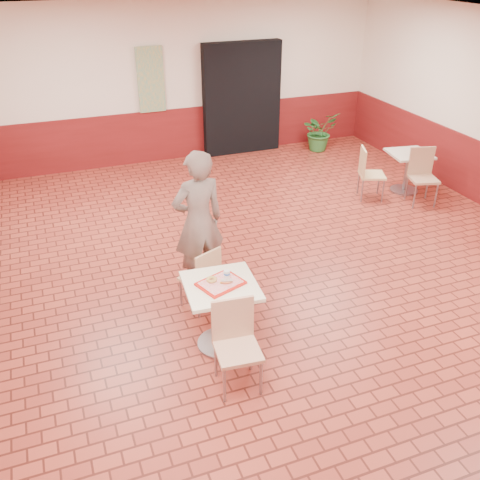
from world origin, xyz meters
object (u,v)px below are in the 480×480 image
object	(u,v)px
serving_tray	(221,283)
potted_plant	(319,131)
chair_main_front	(236,340)
paper_cup	(227,274)
customer	(198,222)
chair_second_left	(368,171)
long_john_donut	(226,281)
chair_main_back	(203,276)
chair_second_front	(422,173)
ring_donut	(212,279)
main_table	(221,305)
second_table	(408,165)

from	to	relation	value
serving_tray	potted_plant	world-z (taller)	potted_plant
chair_main_front	paper_cup	xyz separation A→B (m)	(0.14, 0.63, 0.34)
customer	chair_second_left	xyz separation A→B (m)	(3.43, 1.57, -0.40)
serving_tray	long_john_donut	size ratio (longest dim) A/B	3.16
paper_cup	chair_second_left	bearing A→B (deg)	37.93
customer	chair_second_left	world-z (taller)	customer
serving_tray	paper_cup	size ratio (longest dim) A/B	5.29
chair_main_back	chair_second_front	world-z (taller)	chair_second_front
ring_donut	chair_second_left	bearing A→B (deg)	36.73
serving_tray	paper_cup	xyz separation A→B (m)	(0.09, 0.07, 0.05)
customer	potted_plant	bearing A→B (deg)	-140.72
ring_donut	main_table	bearing A→B (deg)	-36.28
main_table	ring_donut	bearing A→B (deg)	143.72
paper_cup	chair_second_front	bearing A→B (deg)	28.21
chair_second_left	potted_plant	world-z (taller)	chair_second_left
potted_plant	chair_second_left	bearing A→B (deg)	-99.74
chair_main_back	chair_main_front	bearing A→B (deg)	62.99
ring_donut	potted_plant	distance (m)	6.61
main_table	chair_main_back	size ratio (longest dim) A/B	0.95
main_table	chair_second_left	distance (m)	4.51
chair_main_front	ring_donut	size ratio (longest dim) A/B	8.10
paper_cup	customer	bearing A→B (deg)	87.81
main_table	serving_tray	world-z (taller)	serving_tray
chair_main_front	ring_donut	world-z (taller)	chair_main_front
chair_second_front	potted_plant	bearing A→B (deg)	111.68
main_table	second_table	size ratio (longest dim) A/B	1.10
chair_main_back	chair_second_left	distance (m)	4.10
chair_second_front	chair_main_back	bearing A→B (deg)	-143.74
customer	second_table	world-z (taller)	customer
main_table	chair_second_left	size ratio (longest dim) A/B	0.88
main_table	customer	world-z (taller)	customer
chair_main_front	chair_main_back	xyz separation A→B (m)	(0.07, 1.25, -0.05)
chair_main_back	potted_plant	distance (m)	6.05
paper_cup	chair_second_left	xyz separation A→B (m)	(3.47, 2.70, -0.35)
paper_cup	second_table	xyz separation A→B (m)	(4.28, 2.72, -0.37)
serving_tray	second_table	distance (m)	5.19
chair_main_front	paper_cup	size ratio (longest dim) A/B	11.08
chair_main_front	chair_second_left	world-z (taller)	chair_main_front
customer	serving_tray	bearing A→B (deg)	76.41
potted_plant	chair_second_front	bearing A→B (deg)	-83.69
chair_second_left	potted_plant	bearing A→B (deg)	11.83
main_table	long_john_donut	size ratio (longest dim) A/B	5.68
main_table	serving_tray	distance (m)	0.26
paper_cup	serving_tray	bearing A→B (deg)	-143.41
customer	second_table	distance (m)	4.54
chair_main_back	long_john_donut	xyz separation A→B (m)	(0.03, -0.73, 0.36)
customer	ring_donut	distance (m)	1.16
ring_donut	second_table	bearing A→B (deg)	31.57
long_john_donut	ring_donut	bearing A→B (deg)	144.69
chair_second_front	paper_cup	bearing A→B (deg)	-136.42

